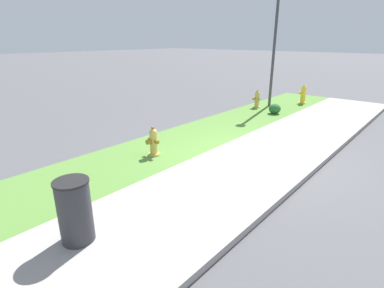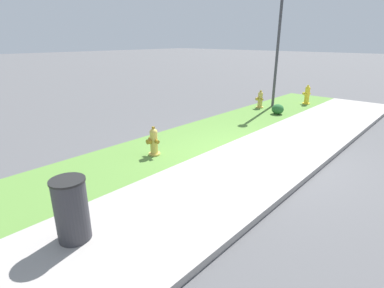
{
  "view_description": "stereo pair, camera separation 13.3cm",
  "coord_description": "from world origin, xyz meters",
  "px_view_note": "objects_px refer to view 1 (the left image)",
  "views": [
    {
      "loc": [
        -6.03,
        -3.09,
        2.67
      ],
      "look_at": [
        -1.15,
        1.1,
        0.4
      ],
      "focal_mm": 28.0,
      "sensor_mm": 36.0,
      "label": 1
    },
    {
      "loc": [
        -5.94,
        -3.19,
        2.67
      ],
      "look_at": [
        -1.15,
        1.1,
        0.4
      ],
      "focal_mm": 28.0,
      "sensor_mm": 36.0,
      "label": 2
    }
  ],
  "objects_px": {
    "trash_bin": "(75,211)",
    "shrub_bush_mid_verge": "(275,109)",
    "fire_hydrant_by_grass_verge": "(153,142)",
    "fire_hydrant_at_driveway": "(257,99)",
    "street_lamp": "(276,24)",
    "fire_hydrant_mid_block": "(303,94)"
  },
  "relations": [
    {
      "from": "trash_bin",
      "to": "shrub_bush_mid_verge",
      "type": "distance_m",
      "value": 8.83
    },
    {
      "from": "fire_hydrant_by_grass_verge",
      "to": "shrub_bush_mid_verge",
      "type": "xyz_separation_m",
      "value": [
        5.84,
        -0.28,
        -0.15
      ]
    },
    {
      "from": "fire_hydrant_at_driveway",
      "to": "street_lamp",
      "type": "bearing_deg",
      "value": -78.77
    },
    {
      "from": "fire_hydrant_by_grass_verge",
      "to": "trash_bin",
      "type": "xyz_separation_m",
      "value": [
        -2.88,
        -1.61,
        0.12
      ]
    },
    {
      "from": "fire_hydrant_by_grass_verge",
      "to": "street_lamp",
      "type": "height_order",
      "value": "street_lamp"
    },
    {
      "from": "fire_hydrant_mid_block",
      "to": "street_lamp",
      "type": "relative_size",
      "value": 0.17
    },
    {
      "from": "fire_hydrant_at_driveway",
      "to": "fire_hydrant_by_grass_verge",
      "type": "distance_m",
      "value": 6.39
    },
    {
      "from": "fire_hydrant_at_driveway",
      "to": "fire_hydrant_by_grass_verge",
      "type": "bearing_deg",
      "value": 127.46
    },
    {
      "from": "shrub_bush_mid_verge",
      "to": "fire_hydrant_mid_block",
      "type": "bearing_deg",
      "value": -1.59
    },
    {
      "from": "fire_hydrant_mid_block",
      "to": "street_lamp",
      "type": "distance_m",
      "value": 3.21
    },
    {
      "from": "fire_hydrant_by_grass_verge",
      "to": "trash_bin",
      "type": "height_order",
      "value": "trash_bin"
    },
    {
      "from": "street_lamp",
      "to": "trash_bin",
      "type": "xyz_separation_m",
      "value": [
        -9.89,
        -2.13,
        -2.72
      ]
    },
    {
      "from": "street_lamp",
      "to": "shrub_bush_mid_verge",
      "type": "bearing_deg",
      "value": -145.27
    },
    {
      "from": "shrub_bush_mid_verge",
      "to": "fire_hydrant_by_grass_verge",
      "type": "bearing_deg",
      "value": 177.23
    },
    {
      "from": "fire_hydrant_by_grass_verge",
      "to": "street_lamp",
      "type": "distance_m",
      "value": 7.58
    },
    {
      "from": "shrub_bush_mid_verge",
      "to": "trash_bin",
      "type": "bearing_deg",
      "value": -171.38
    },
    {
      "from": "street_lamp",
      "to": "shrub_bush_mid_verge",
      "type": "distance_m",
      "value": 3.31
    },
    {
      "from": "street_lamp",
      "to": "fire_hydrant_at_driveway",
      "type": "bearing_deg",
      "value": 160.59
    },
    {
      "from": "street_lamp",
      "to": "shrub_bush_mid_verge",
      "type": "xyz_separation_m",
      "value": [
        -1.17,
        -0.81,
        -2.99
      ]
    },
    {
      "from": "street_lamp",
      "to": "trash_bin",
      "type": "height_order",
      "value": "street_lamp"
    },
    {
      "from": "fire_hydrant_at_driveway",
      "to": "trash_bin",
      "type": "distance_m",
      "value": 9.52
    },
    {
      "from": "fire_hydrant_at_driveway",
      "to": "trash_bin",
      "type": "height_order",
      "value": "trash_bin"
    }
  ]
}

